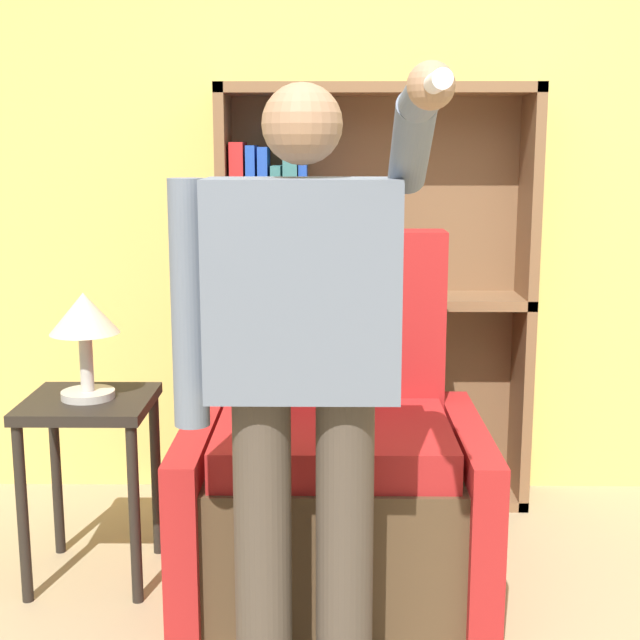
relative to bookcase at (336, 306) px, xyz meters
The scene contains 6 objects.
wall_back 0.71m from the bookcase, 23.54° to the left, with size 8.00×0.06×2.80m.
bookcase is the anchor object (origin of this frame).
armchair 0.87m from the bookcase, 90.94° to the right, with size 0.97×0.80×1.16m.
person_standing 1.39m from the bookcase, 93.86° to the right, with size 0.62×0.78×1.60m.
side_table 1.12m from the bookcase, 139.36° to the right, with size 0.41×0.41×0.63m.
table_lamp 1.08m from the bookcase, 139.36° to the right, with size 0.23×0.23×0.35m.
Camera 1 is at (-0.40, -1.66, 1.44)m, focal length 50.00 mm.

